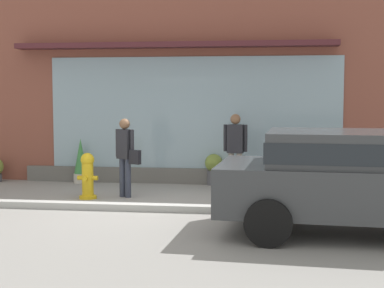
# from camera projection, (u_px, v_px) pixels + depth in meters

# --- Properties ---
(ground_plane) EXTENTS (60.00, 60.00, 0.00)m
(ground_plane) POSITION_uv_depth(u_px,v_px,m) (148.00, 208.00, 10.25)
(ground_plane) COLOR gray
(curb_strip) EXTENTS (14.00, 0.24, 0.12)m
(curb_strip) POSITION_uv_depth(u_px,v_px,m) (146.00, 207.00, 10.05)
(curb_strip) COLOR #B2B2AD
(curb_strip) RESTS_ON ground_plane
(storefront) EXTENTS (14.00, 0.81, 5.12)m
(storefront) POSITION_uv_depth(u_px,v_px,m) (176.00, 76.00, 13.18)
(storefront) COLOR brown
(storefront) RESTS_ON ground_plane
(fire_hydrant) EXTENTS (0.41, 0.38, 0.91)m
(fire_hydrant) POSITION_uv_depth(u_px,v_px,m) (88.00, 175.00, 11.21)
(fire_hydrant) COLOR gold
(fire_hydrant) RESTS_ON ground_plane
(pedestrian_with_handbag) EXTENTS (0.58, 0.40, 1.59)m
(pedestrian_with_handbag) POSITION_uv_depth(u_px,v_px,m) (126.00, 152.00, 11.31)
(pedestrian_with_handbag) COLOR #333847
(pedestrian_with_handbag) RESTS_ON ground_plane
(pedestrian_passerby) EXTENTS (0.52, 0.24, 1.65)m
(pedestrian_passerby) POSITION_uv_depth(u_px,v_px,m) (235.00, 146.00, 12.14)
(pedestrian_passerby) COLOR #9E9384
(pedestrian_passerby) RESTS_ON ground_plane
(parked_car_dark_gray) EXTENTS (4.27, 2.30, 1.53)m
(parked_car_dark_gray) POSITION_uv_depth(u_px,v_px,m) (356.00, 175.00, 8.27)
(parked_car_dark_gray) COLOR #383A3D
(parked_car_dark_gray) RESTS_ON ground_plane
(potted_plant_near_hydrant) EXTENTS (0.41, 0.41, 0.71)m
(potted_plant_near_hydrant) POSITION_uv_depth(u_px,v_px,m) (214.00, 168.00, 12.94)
(potted_plant_near_hydrant) COLOR #4C4C51
(potted_plant_near_hydrant) RESTS_ON ground_plane
(potted_plant_window_right) EXTENTS (0.34, 0.34, 0.57)m
(potted_plant_window_right) POSITION_uv_depth(u_px,v_px,m) (317.00, 175.00, 12.44)
(potted_plant_window_right) COLOR #9E6042
(potted_plant_window_right) RESTS_ON ground_plane
(potted_plant_low_front) EXTENTS (0.32, 0.32, 0.98)m
(potted_plant_low_front) POSITION_uv_depth(u_px,v_px,m) (377.00, 167.00, 12.53)
(potted_plant_low_front) COLOR #4C4C51
(potted_plant_low_front) RESTS_ON ground_plane
(potted_plant_trailing_edge) EXTENTS (0.34, 0.34, 1.05)m
(potted_plant_trailing_edge) POSITION_uv_depth(u_px,v_px,m) (81.00, 161.00, 13.23)
(potted_plant_trailing_edge) COLOR #B7B2A3
(potted_plant_trailing_edge) RESTS_ON ground_plane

